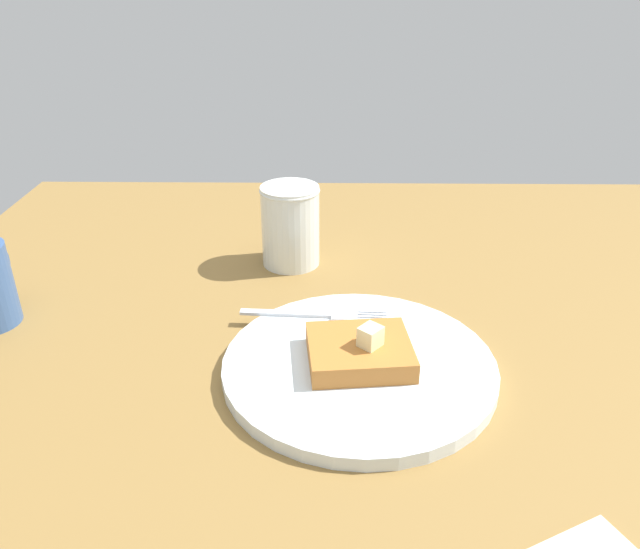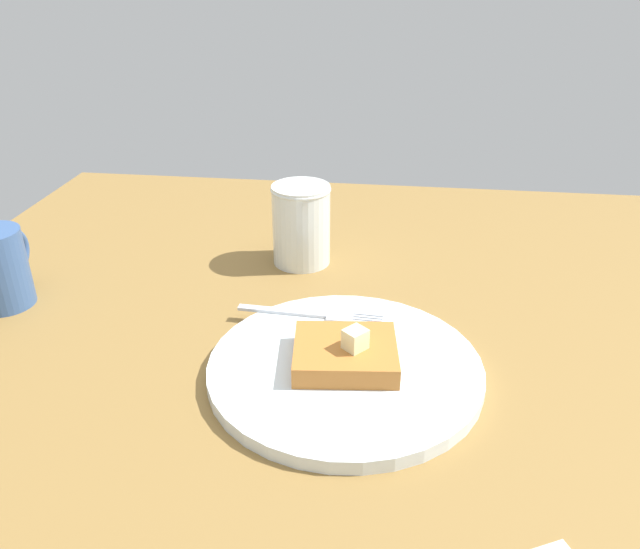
# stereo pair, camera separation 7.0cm
# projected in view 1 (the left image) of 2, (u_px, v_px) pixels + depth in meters

# --- Properties ---
(table_surface) EXTENTS (1.11, 1.11, 0.02)m
(table_surface) POSITION_uv_depth(u_px,v_px,m) (368.00, 376.00, 0.62)
(table_surface) COLOR olive
(table_surface) RESTS_ON ground
(plate) EXTENTS (0.27, 0.27, 0.01)m
(plate) POSITION_uv_depth(u_px,v_px,m) (359.00, 366.00, 0.61)
(plate) COLOR silver
(plate) RESTS_ON table_surface
(toast_slice_center) EXTENTS (0.09, 0.11, 0.02)m
(toast_slice_center) POSITION_uv_depth(u_px,v_px,m) (360.00, 352.00, 0.60)
(toast_slice_center) COLOR #B46D2D
(toast_slice_center) RESTS_ON plate
(butter_pat_primary) EXTENTS (0.03, 0.03, 0.02)m
(butter_pat_primary) POSITION_uv_depth(u_px,v_px,m) (371.00, 336.00, 0.59)
(butter_pat_primary) COLOR #F2E9AF
(butter_pat_primary) RESTS_ON toast_slice_center
(fork) EXTENTS (0.02, 0.16, 0.00)m
(fork) POSITION_uv_depth(u_px,v_px,m) (323.00, 315.00, 0.68)
(fork) COLOR silver
(fork) RESTS_ON plate
(syrup_jar) EXTENTS (0.08, 0.08, 0.11)m
(syrup_jar) POSITION_uv_depth(u_px,v_px,m) (290.00, 227.00, 0.80)
(syrup_jar) COLOR #451E0E
(syrup_jar) RESTS_ON table_surface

